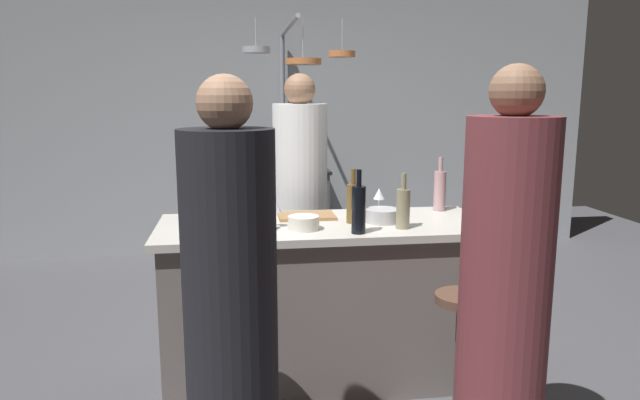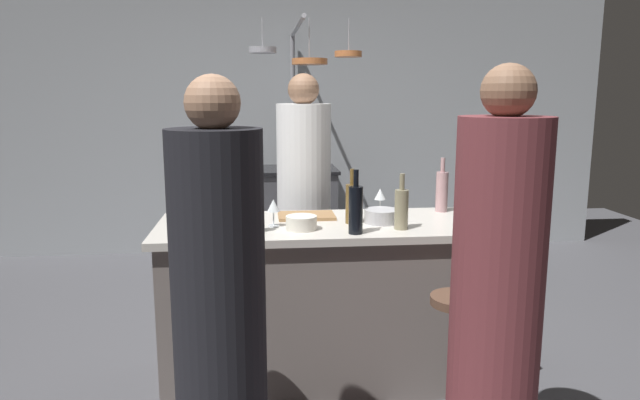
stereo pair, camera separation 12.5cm
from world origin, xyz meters
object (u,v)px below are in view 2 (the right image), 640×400
(wine_bottle_white, at_px, (401,208))
(bar_stool_right, at_px, (456,358))
(wine_glass_near_right_guest, at_px, (273,207))
(cutting_board, at_px, (306,216))
(pepper_mill, at_px, (190,200))
(wine_bottle_rose, at_px, (442,191))
(wine_bottle_amber, at_px, (352,203))
(mixing_bowl_ceramic, at_px, (301,223))
(chef, at_px, (304,211))
(wine_bottle_dark, at_px, (356,209))
(guest_right, at_px, (496,299))
(bar_stool_left, at_px, (226,369))
(guest_left, at_px, (219,315))
(stove_range, at_px, (295,213))
(potted_plant, at_px, (502,251))
(wine_glass_near_left_guest, at_px, (380,195))
(wine_glass_by_chef, at_px, (471,203))
(wine_bottle_red, at_px, (249,210))
(mixing_bowl_steel, at_px, (382,216))

(wine_bottle_white, bearing_deg, bar_stool_right, -68.53)
(wine_glass_near_right_guest, bearing_deg, cutting_board, 47.18)
(pepper_mill, bearing_deg, wine_bottle_rose, 1.53)
(wine_bottle_amber, xyz_separation_m, mixing_bowl_ceramic, (-0.29, -0.12, -0.08))
(chef, distance_m, pepper_mill, 0.94)
(bar_stool_right, relative_size, wine_bottle_dark, 2.09)
(guest_right, xyz_separation_m, bar_stool_left, (-1.09, 0.35, -0.42))
(guest_left, bearing_deg, wine_bottle_rose, 44.31)
(stove_range, distance_m, potted_plant, 1.96)
(potted_plant, bearing_deg, bar_stool_right, -118.44)
(potted_plant, height_order, wine_glass_near_left_guest, wine_glass_near_left_guest)
(bar_stool_right, height_order, guest_left, guest_left)
(bar_stool_left, height_order, wine_bottle_rose, wine_bottle_rose)
(stove_range, bearing_deg, mixing_bowl_ceramic, -92.82)
(wine_glass_by_chef, xyz_separation_m, mixing_bowl_ceramic, (-0.94, -0.08, -0.07))
(wine_bottle_white, bearing_deg, potted_plant, 51.60)
(stove_range, distance_m, chef, 1.68)
(potted_plant, xyz_separation_m, wine_bottle_dark, (-1.53, -1.69, 0.73))
(wine_bottle_white, distance_m, wine_glass_by_chef, 0.44)
(guest_right, relative_size, cutting_board, 5.34)
(wine_glass_near_right_guest, bearing_deg, wine_bottle_red, -131.28)
(bar_stool_right, height_order, wine_bottle_white, wine_bottle_white)
(bar_stool_left, xyz_separation_m, wine_bottle_rose, (1.25, 0.86, 0.65))
(bar_stool_left, bearing_deg, cutting_board, 61.07)
(wine_bottle_amber, bearing_deg, bar_stool_right, -56.05)
(wine_bottle_rose, distance_m, mixing_bowl_ceramic, 0.95)
(bar_stool_left, relative_size, potted_plant, 1.31)
(guest_left, height_order, wine_glass_near_right_guest, guest_left)
(mixing_bowl_steel, xyz_separation_m, mixing_bowl_ceramic, (-0.45, -0.11, -0.00))
(stove_range, xyz_separation_m, wine_bottle_rose, (0.74, -2.21, 0.58))
(bar_stool_left, height_order, mixing_bowl_steel, mixing_bowl_steel)
(wine_glass_near_left_guest, xyz_separation_m, mixing_bowl_steel, (-0.04, -0.26, -0.07))
(wine_glass_near_right_guest, xyz_separation_m, mixing_bowl_steel, (0.59, 0.03, -0.07))
(guest_left, distance_m, wine_bottle_amber, 1.18)
(stove_range, height_order, wine_bottle_rose, wine_bottle_rose)
(wine_bottle_white, bearing_deg, pepper_mill, 161.14)
(chef, height_order, mixing_bowl_ceramic, chef)
(bar_stool_left, relative_size, mixing_bowl_ceramic, 4.20)
(bar_stool_right, bearing_deg, pepper_mill, 147.74)
(potted_plant, bearing_deg, wine_bottle_dark, -132.24)
(guest_left, relative_size, potted_plant, 3.20)
(chef, relative_size, bar_stool_left, 2.54)
(wine_bottle_dark, relative_size, wine_bottle_rose, 1.01)
(chef, relative_size, wine_glass_near_left_guest, 11.84)
(guest_left, distance_m, wine_bottle_red, 0.82)
(pepper_mill, relative_size, mixing_bowl_steel, 1.11)
(wine_bottle_dark, bearing_deg, wine_glass_by_chef, 16.07)
(potted_plant, height_order, wine_glass_near_right_guest, wine_glass_near_right_guest)
(wine_bottle_red, bearing_deg, mixing_bowl_ceramic, 11.72)
(guest_right, height_order, pepper_mill, guest_right)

